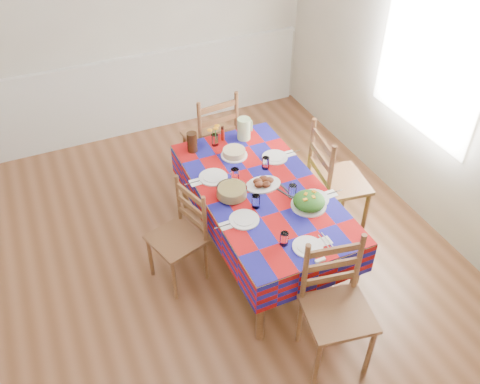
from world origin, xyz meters
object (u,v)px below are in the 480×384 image
object	(u,v)px
chair_far	(212,138)
chair_right	(334,182)
green_pitcher	(244,129)
chair_left	(180,237)
tea_pitcher	(192,142)
dining_table	(262,196)
chair_near	(336,308)
meat_platter	(263,183)

from	to	relation	value
chair_far	chair_right	world-z (taller)	chair_right
chair_far	chair_right	distance (m)	1.29
green_pitcher	chair_left	bearing A→B (deg)	-141.01
green_pitcher	tea_pitcher	distance (m)	0.49
dining_table	chair_near	size ratio (longest dim) A/B	1.79
chair_near	chair_far	distance (m)	2.20
dining_table	green_pitcher	bearing A→B (deg)	76.89
meat_platter	chair_near	bearing A→B (deg)	-90.91
chair_near	meat_platter	bearing A→B (deg)	99.56
chair_far	meat_platter	bearing A→B (deg)	84.95
dining_table	meat_platter	world-z (taller)	meat_platter
chair_right	dining_table	bearing A→B (deg)	99.11
dining_table	chair_left	distance (m)	0.72
tea_pitcher	chair_far	distance (m)	0.57
tea_pitcher	chair_near	bearing A→B (deg)	-79.81
green_pitcher	chair_far	xyz separation A→B (m)	(-0.16, 0.39, -0.29)
tea_pitcher	chair_right	world-z (taller)	chair_right
dining_table	green_pitcher	world-z (taller)	green_pitcher
meat_platter	chair_left	world-z (taller)	chair_left
meat_platter	chair_far	xyz separation A→B (m)	(-0.02, 1.06, -0.21)
tea_pitcher	chair_left	xyz separation A→B (m)	(-0.38, -0.71, -0.34)
dining_table	tea_pitcher	distance (m)	0.81
dining_table	chair_left	bearing A→B (deg)	179.04
green_pitcher	chair_left	xyz separation A→B (m)	(-0.87, -0.70, -0.36)
meat_platter	chair_near	size ratio (longest dim) A/B	0.30
chair_left	chair_right	world-z (taller)	chair_right
meat_platter	chair_far	bearing A→B (deg)	91.15
meat_platter	chair_left	distance (m)	0.78
green_pitcher	chair_near	bearing A→B (deg)	-94.98
dining_table	green_pitcher	xyz separation A→B (m)	(0.17, 0.71, 0.17)
meat_platter	green_pitcher	xyz separation A→B (m)	(0.14, 0.68, 0.08)
meat_platter	chair_right	distance (m)	0.69
tea_pitcher	chair_right	bearing A→B (deg)	-35.23
chair_far	dining_table	bearing A→B (deg)	83.54
meat_platter	green_pitcher	distance (m)	0.69
dining_table	chair_right	xyz separation A→B (m)	(0.69, 0.01, -0.09)
chair_near	chair_right	distance (m)	1.30
chair_right	green_pitcher	bearing A→B (deg)	45.12
chair_near	chair_far	bearing A→B (deg)	100.55
green_pitcher	chair_right	world-z (taller)	chair_right
chair_near	chair_right	size ratio (longest dim) A/B	0.93
chair_left	green_pitcher	bearing A→B (deg)	111.97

